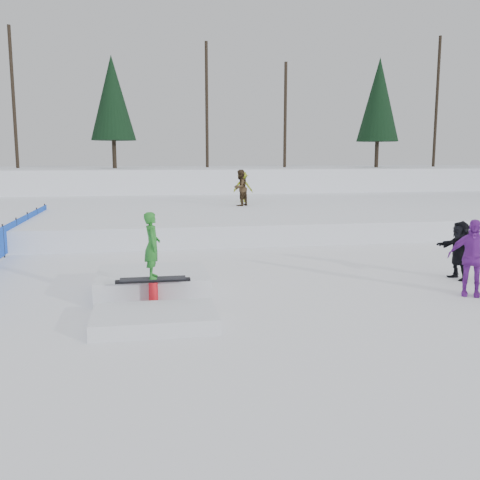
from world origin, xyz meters
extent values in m
plane|color=white|center=(0.00, 0.00, 0.00)|extent=(120.00, 120.00, 0.00)
cube|color=white|center=(0.00, 30.00, 1.20)|extent=(60.00, 14.00, 2.40)
cube|color=white|center=(0.00, 16.00, 0.40)|extent=(50.00, 18.00, 0.80)
cube|color=blue|center=(-6.50, 6.60, 0.55)|extent=(0.03, 16.00, 0.95)
cylinder|color=black|center=(-6.50, 6.60, 0.55)|extent=(0.05, 0.05, 1.10)
cylinder|color=black|center=(-6.50, 8.50, 0.55)|extent=(0.05, 0.05, 1.10)
cylinder|color=black|center=(-6.50, 10.40, 0.55)|extent=(0.05, 0.05, 1.10)
cylinder|color=black|center=(-6.50, 12.30, 0.55)|extent=(0.05, 0.05, 1.10)
cylinder|color=black|center=(-6.50, 14.20, 0.55)|extent=(0.05, 0.05, 1.10)
cylinder|color=black|center=(-11.00, 30.00, 7.40)|extent=(0.24, 0.24, 10.00)
cylinder|color=black|center=(-4.00, 28.50, 3.40)|extent=(0.30, 0.30, 2.00)
cone|color=black|center=(-4.00, 28.50, 7.38)|extent=(3.20, 3.20, 5.95)
cylinder|color=black|center=(3.00, 30.50, 7.15)|extent=(0.24, 0.24, 9.50)
cylinder|color=black|center=(9.00, 29.50, 6.40)|extent=(0.24, 0.24, 8.00)
cylinder|color=black|center=(16.00, 28.00, 3.40)|extent=(0.30, 0.30, 2.00)
cone|color=black|center=(16.00, 28.00, 7.55)|extent=(3.20, 3.20, 6.30)
cylinder|color=black|center=(22.00, 30.00, 7.65)|extent=(0.24, 0.24, 10.50)
imported|color=#352515|center=(2.80, 14.75, 1.71)|extent=(1.11, 1.11, 1.81)
imported|color=olive|center=(3.34, 16.96, 1.62)|extent=(1.21, 0.96, 1.64)
imported|color=purple|center=(5.62, -0.44, 0.91)|extent=(1.15, 0.93, 1.83)
imported|color=black|center=(6.33, 1.18, 0.79)|extent=(0.63, 1.51, 1.58)
cube|color=white|center=(-1.81, 1.03, 0.27)|extent=(2.60, 2.20, 0.54)
cube|color=white|center=(-1.81, -1.47, 0.15)|extent=(2.40, 1.60, 0.30)
cylinder|color=red|center=(-1.81, -0.27, 0.03)|extent=(0.44, 0.44, 0.06)
cylinder|color=red|center=(-1.81, -0.27, 0.30)|extent=(0.20, 0.20, 0.60)
cube|color=black|center=(-1.81, -0.27, 0.63)|extent=(1.60, 0.16, 0.06)
cube|color=black|center=(-1.81, -0.27, 0.68)|extent=(1.40, 0.28, 0.03)
imported|color=#238126|center=(-1.81, -0.27, 1.40)|extent=(0.34, 0.52, 1.42)
camera|label=1|loc=(-1.95, -11.64, 3.28)|focal=40.00mm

